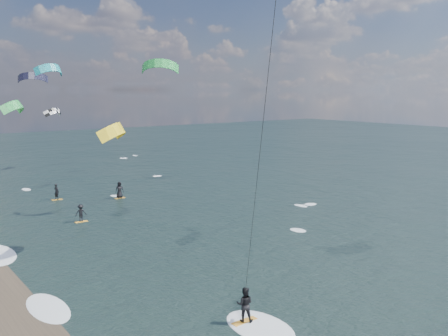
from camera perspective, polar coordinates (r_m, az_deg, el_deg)
kitesurfer_near_b at (r=18.48m, az=5.30°, el=8.35°), size 7.02×9.32×16.83m
far_kitesurfers at (r=50.70m, az=-14.81°, el=-3.41°), size 7.95×10.86×1.80m
bg_kite_field at (r=69.96m, az=-22.61°, el=8.39°), size 15.11×71.18×7.97m
shoreline_surf at (r=28.63m, az=-20.11°, el=-15.15°), size 2.40×79.40×0.11m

